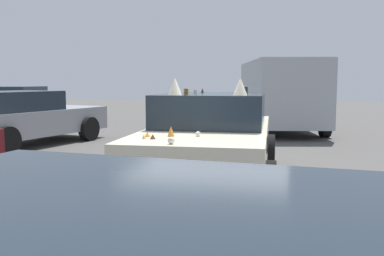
# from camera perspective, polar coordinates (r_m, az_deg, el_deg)

# --- Properties ---
(ground_plane) EXTENTS (60.00, 60.00, 0.00)m
(ground_plane) POSITION_cam_1_polar(r_m,az_deg,el_deg) (7.11, 2.38, -7.29)
(ground_plane) COLOR #514F4C
(art_car_decorated) EXTENTS (4.50, 2.21, 1.71)m
(art_car_decorated) POSITION_cam_1_polar(r_m,az_deg,el_deg) (7.02, 2.46, -1.36)
(art_car_decorated) COLOR beige
(art_car_decorated) RESTS_ON ground
(parked_van_row_back_center) EXTENTS (5.64, 3.11, 2.30)m
(parked_van_row_back_center) POSITION_cam_1_polar(r_m,az_deg,el_deg) (14.68, 11.49, 4.61)
(parked_van_row_back_center) COLOR #9EA3A8
(parked_van_row_back_center) RESTS_ON ground
(parked_sedan_near_right) EXTENTS (4.79, 2.75, 1.41)m
(parked_sedan_near_right) POSITION_cam_1_polar(r_m,az_deg,el_deg) (11.92, -21.36, 1.25)
(parked_sedan_near_right) COLOR gray
(parked_sedan_near_right) RESTS_ON ground
(parked_sedan_row_back_far) EXTENTS (4.41, 2.25, 1.45)m
(parked_sedan_row_back_far) POSITION_cam_1_polar(r_m,az_deg,el_deg) (18.31, -21.58, 2.83)
(parked_sedan_row_back_far) COLOR #1E602D
(parked_sedan_row_back_far) RESTS_ON ground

